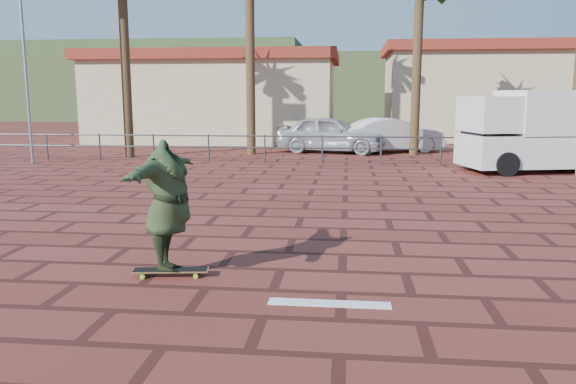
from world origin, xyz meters
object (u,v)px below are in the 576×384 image
Objects in this scene: longboard at (170,271)px; car_white at (391,135)px; car_silver at (331,134)px; skateboarder at (168,206)px; campervan at (543,129)px.

longboard is 17.44m from car_white.
longboard is 16.53m from car_silver.
car_silver reaches higher than longboard.
car_white is at bearing -66.91° from car_silver.
car_silver is 2.56m from car_white.
skateboarder reaches higher than car_white.
skateboarder is 0.41× the size of campervan.
skateboarder is 16.52m from car_silver.
campervan is at bearing -33.71° from skateboarder.
longboard is at bearing -139.62° from campervan.
campervan is 1.15× the size of car_silver.
car_white is at bearing -11.08° from skateboarder.
car_white reaches higher than longboard.
skateboarder is 0.49× the size of car_white.
campervan reaches higher than longboard.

